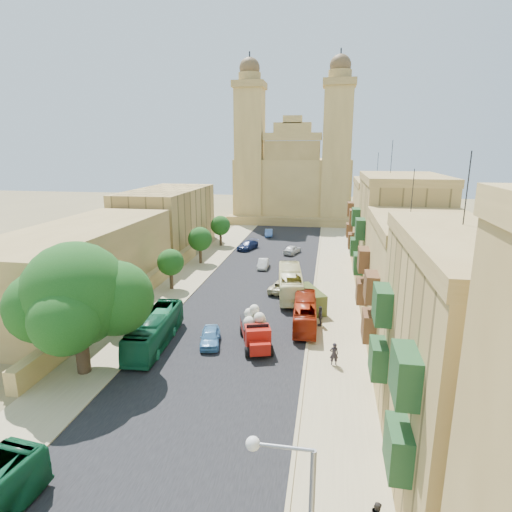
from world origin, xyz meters
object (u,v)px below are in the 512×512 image
(bus_red_east, at_px, (305,313))
(bus_green_north, at_px, (155,330))
(street_tree_b, at_px, (171,262))
(street_tree_a, at_px, (124,294))
(pedestrian_c, at_px, (320,316))
(church, at_px, (294,179))
(olive_pickup, at_px, (307,299))
(car_blue_a, at_px, (210,337))
(car_blue_b, at_px, (269,233))
(car_cream, at_px, (282,286))
(car_dkblue, at_px, (248,245))
(bus_cream_east, at_px, (290,282))
(car_white_a, at_px, (263,264))
(ficus_tree, at_px, (78,298))
(street_tree_d, at_px, (220,226))
(pedestrian_a, at_px, (334,354))
(street_tree_c, at_px, (200,239))
(red_truck, at_px, (256,329))
(car_white_b, at_px, (292,250))

(bus_red_east, bearing_deg, bus_green_north, 24.97)
(street_tree_b, bearing_deg, bus_red_east, -26.44)
(street_tree_a, height_order, pedestrian_c, street_tree_a)
(church, xyz_separation_m, olive_pickup, (6.50, -58.61, -8.46))
(car_blue_a, height_order, car_blue_b, car_blue_a)
(street_tree_a, distance_m, street_tree_b, 12.00)
(car_cream, height_order, car_dkblue, car_dkblue)
(car_blue_a, height_order, car_dkblue, car_dkblue)
(street_tree_a, relative_size, car_blue_a, 1.27)
(street_tree_a, height_order, bus_cream_east, street_tree_a)
(bus_cream_east, xyz_separation_m, car_white_a, (-4.84, 10.78, -0.86))
(bus_red_east, height_order, car_blue_b, bus_red_east)
(church, relative_size, pedestrian_c, 18.35)
(ficus_tree, relative_size, street_tree_b, 2.06)
(ficus_tree, relative_size, street_tree_a, 1.94)
(street_tree_a, relative_size, street_tree_d, 0.99)
(pedestrian_a, bearing_deg, olive_pickup, -85.72)
(street_tree_a, distance_m, street_tree_c, 24.00)
(bus_cream_east, xyz_separation_m, pedestrian_c, (3.63, -8.39, -0.51))
(ficus_tree, xyz_separation_m, street_tree_b, (-0.59, 19.99, -2.68))
(red_truck, bearing_deg, street_tree_b, 133.41)
(street_tree_c, height_order, bus_cream_east, street_tree_c)
(street_tree_b, relative_size, car_blue_a, 1.20)
(car_white_a, xyz_separation_m, car_white_b, (3.33, 9.04, 0.07))
(red_truck, xyz_separation_m, bus_green_north, (-8.53, -1.45, -0.10))
(street_tree_d, distance_m, car_blue_a, 38.95)
(church, height_order, olive_pickup, church)
(street_tree_b, height_order, pedestrian_c, street_tree_b)
(ficus_tree, bearing_deg, church, 82.81)
(ficus_tree, distance_m, car_blue_a, 11.44)
(street_tree_d, xyz_separation_m, car_white_b, (12.83, -4.04, -2.79))
(bus_cream_east, height_order, car_white_a, bus_cream_east)
(church, relative_size, bus_red_east, 4.11)
(church, bearing_deg, street_tree_d, -108.09)
(car_blue_b, relative_size, pedestrian_a, 2.18)
(street_tree_b, xyz_separation_m, bus_green_north, (4.05, -14.76, -1.90))
(street_tree_c, bearing_deg, olive_pickup, -44.12)
(car_blue_a, distance_m, car_cream, 15.66)
(ficus_tree, xyz_separation_m, car_blue_a, (8.10, 6.13, -5.26))
(street_tree_c, bearing_deg, car_white_b, 31.81)
(street_tree_c, bearing_deg, bus_red_east, -50.76)
(bus_green_north, height_order, car_white_a, bus_green_north)
(street_tree_c, bearing_deg, church, 76.79)
(car_blue_b, bearing_deg, bus_red_east, -84.42)
(church, height_order, car_white_a, church)
(street_tree_a, height_order, street_tree_c, street_tree_c)
(car_blue_a, distance_m, car_white_a, 24.79)
(street_tree_b, bearing_deg, church, 79.62)
(bus_green_north, xyz_separation_m, car_white_b, (8.78, 34.72, -0.67))
(bus_cream_east, height_order, car_cream, bus_cream_east)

